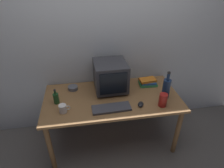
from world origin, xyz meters
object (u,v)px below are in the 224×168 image
object	(u,v)px
keyboard	(111,108)
cd_spindle	(73,88)
crt_monitor	(110,76)
book_stack	(148,82)
bottle_tall	(166,88)
bottle_short	(56,98)
computer_mouse	(141,104)
mug	(63,109)
metal_canister	(163,100)

from	to	relation	value
keyboard	cd_spindle	xyz separation A→B (m)	(-0.41, 0.45, 0.01)
crt_monitor	keyboard	xyz separation A→B (m)	(-0.05, -0.38, -0.18)
book_stack	bottle_tall	bearing A→B (deg)	-68.81
keyboard	bottle_short	bearing A→B (deg)	158.72
book_stack	computer_mouse	bearing A→B (deg)	-117.75
bottle_short	book_stack	distance (m)	1.15
mug	cd_spindle	world-z (taller)	mug
computer_mouse	mug	distance (m)	0.84
bottle_short	mug	distance (m)	0.19
computer_mouse	bottle_short	world-z (taller)	bottle_short
bottle_tall	bottle_short	xyz separation A→B (m)	(-1.25, 0.09, -0.06)
crt_monitor	computer_mouse	bearing A→B (deg)	-53.04
book_stack	mug	xyz separation A→B (m)	(-1.05, -0.38, 0.01)
computer_mouse	bottle_short	bearing A→B (deg)	-169.48
crt_monitor	book_stack	size ratio (longest dim) A/B	1.73
bottle_tall	cd_spindle	xyz separation A→B (m)	(-1.07, 0.34, -0.11)
computer_mouse	bottle_short	xyz separation A→B (m)	(-0.92, 0.20, 0.05)
crt_monitor	bottle_short	xyz separation A→B (m)	(-0.64, -0.17, -0.12)
crt_monitor	cd_spindle	world-z (taller)	crt_monitor
crt_monitor	mug	size ratio (longest dim) A/B	3.32
bottle_short	metal_canister	bearing A→B (deg)	-11.51
bottle_short	bottle_tall	bearing A→B (deg)	-4.05
book_stack	cd_spindle	xyz separation A→B (m)	(-0.96, 0.04, -0.02)
cd_spindle	metal_canister	xyz separation A→B (m)	(0.98, -0.48, 0.05)
bottle_tall	metal_canister	size ratio (longest dim) A/B	2.30
crt_monitor	bottle_short	distance (m)	0.67
bottle_short	mug	size ratio (longest dim) A/B	1.54
crt_monitor	bottle_short	size ratio (longest dim) A/B	2.16
book_stack	mug	distance (m)	1.12
crt_monitor	bottle_tall	world-z (taller)	crt_monitor
keyboard	bottle_tall	bearing A→B (deg)	7.96
crt_monitor	book_stack	xyz separation A→B (m)	(0.49, 0.03, -0.15)
bottle_short	cd_spindle	distance (m)	0.31
bottle_tall	metal_canister	bearing A→B (deg)	-121.99
computer_mouse	book_stack	size ratio (longest dim) A/B	0.43
computer_mouse	bottle_tall	size ratio (longest dim) A/B	0.29
bottle_short	book_stack	xyz separation A→B (m)	(1.13, 0.21, -0.03)
crt_monitor	book_stack	distance (m)	0.52
mug	book_stack	bearing A→B (deg)	19.86
book_stack	cd_spindle	distance (m)	0.96
crt_monitor	mug	world-z (taller)	crt_monitor
keyboard	bottle_short	xyz separation A→B (m)	(-0.59, 0.21, 0.06)
computer_mouse	mug	bearing A→B (deg)	-159.05
bottle_short	mug	bearing A→B (deg)	-64.47
computer_mouse	mug	xyz separation A→B (m)	(-0.84, 0.03, 0.03)
computer_mouse	bottle_short	size ratio (longest dim) A/B	0.54
crt_monitor	cd_spindle	bearing A→B (deg)	170.46
crt_monitor	metal_canister	size ratio (longest dim) A/B	2.65
computer_mouse	cd_spindle	xyz separation A→B (m)	(-0.74, 0.45, 0.00)
crt_monitor	cd_spindle	size ratio (longest dim) A/B	3.32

